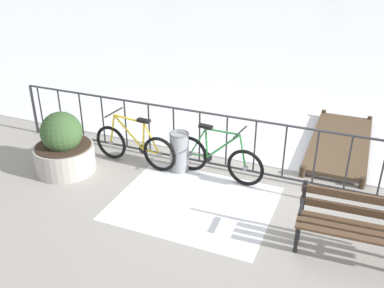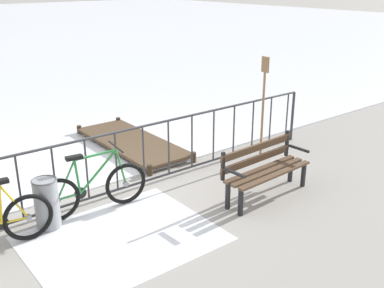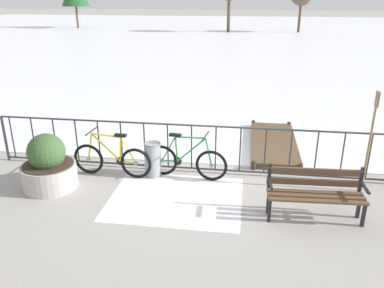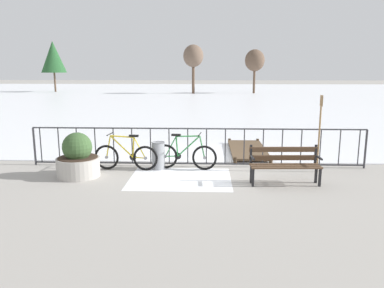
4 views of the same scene
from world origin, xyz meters
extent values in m
plane|color=#9E9991|center=(0.00, 0.00, 0.00)|extent=(160.00, 160.00, 0.00)
cube|color=white|center=(0.00, 28.40, 0.01)|extent=(80.00, 56.00, 0.03)
cube|color=white|center=(-0.38, -1.20, 0.00)|extent=(2.46, 1.98, 0.01)
cylinder|color=#38383D|center=(0.00, 0.00, 1.05)|extent=(9.00, 0.04, 0.04)
cylinder|color=#38383D|center=(0.00, 0.00, 0.08)|extent=(9.00, 0.04, 0.04)
cylinder|color=#38383D|center=(-4.50, 0.00, 0.53)|extent=(0.06, 0.06, 1.05)
cylinder|color=#38383D|center=(4.50, 0.00, 0.53)|extent=(0.06, 0.06, 1.05)
cylinder|color=#38383D|center=(-4.32, 0.00, 0.57)|extent=(0.03, 0.03, 0.97)
cylinder|color=#38383D|center=(-3.81, 0.00, 0.57)|extent=(0.03, 0.03, 0.97)
cylinder|color=#38383D|center=(-3.30, 0.00, 0.57)|extent=(0.03, 0.03, 0.97)
cylinder|color=#38383D|center=(-2.80, 0.00, 0.57)|extent=(0.03, 0.03, 0.97)
cylinder|color=#38383D|center=(-2.29, 0.00, 0.57)|extent=(0.03, 0.03, 0.97)
cylinder|color=#38383D|center=(-1.78, 0.00, 0.57)|extent=(0.03, 0.03, 0.97)
cylinder|color=#38383D|center=(-1.27, 0.00, 0.57)|extent=(0.03, 0.03, 0.97)
cylinder|color=#38383D|center=(-0.76, 0.00, 0.57)|extent=(0.03, 0.03, 0.97)
cylinder|color=#38383D|center=(-0.25, 0.00, 0.57)|extent=(0.03, 0.03, 0.97)
cylinder|color=#38383D|center=(0.25, 0.00, 0.57)|extent=(0.03, 0.03, 0.97)
cylinder|color=#38383D|center=(0.76, 0.00, 0.57)|extent=(0.03, 0.03, 0.97)
cylinder|color=#38383D|center=(1.27, 0.00, 0.57)|extent=(0.03, 0.03, 0.97)
cylinder|color=#38383D|center=(1.78, 0.00, 0.57)|extent=(0.03, 0.03, 0.97)
cylinder|color=#38383D|center=(2.29, 0.00, 0.57)|extent=(0.03, 0.03, 0.97)
cylinder|color=#38383D|center=(2.80, 0.00, 0.57)|extent=(0.03, 0.03, 0.97)
cylinder|color=#38383D|center=(3.30, 0.00, 0.57)|extent=(0.03, 0.03, 0.97)
cylinder|color=#38383D|center=(3.81, 0.00, 0.57)|extent=(0.03, 0.03, 0.97)
cylinder|color=#38383D|center=(4.32, 0.00, 0.57)|extent=(0.03, 0.03, 0.97)
torus|color=black|center=(-0.84, -0.23, 0.33)|extent=(0.66, 0.14, 0.66)
cylinder|color=gray|center=(-0.84, -0.23, 0.33)|extent=(0.09, 0.07, 0.08)
torus|color=black|center=(0.20, -0.36, 0.33)|extent=(0.66, 0.14, 0.66)
cylinder|color=gray|center=(0.20, -0.36, 0.33)|extent=(0.09, 0.07, 0.08)
cylinder|color=#2D843D|center=(-0.53, -0.27, 0.62)|extent=(0.08, 0.04, 0.53)
cylinder|color=#2D843D|center=(-0.21, -0.31, 0.63)|extent=(0.61, 0.11, 0.59)
cylinder|color=#2D843D|center=(-0.23, -0.30, 0.90)|extent=(0.63, 0.11, 0.07)
cylinder|color=#2D843D|center=(-0.67, -0.25, 0.34)|extent=(0.34, 0.07, 0.05)
cylinder|color=#2D843D|center=(-0.69, -0.25, 0.61)|extent=(0.32, 0.07, 0.56)
cylinder|color=#2D843D|center=(0.14, -0.35, 0.62)|extent=(0.16, 0.05, 0.59)
cube|color=black|center=(-0.55, -0.27, 0.92)|extent=(0.25, 0.13, 0.05)
cylinder|color=black|center=(0.08, -0.34, 0.96)|extent=(0.09, 0.52, 0.03)
cylinder|color=black|center=(-0.51, -0.27, 0.35)|extent=(0.18, 0.04, 0.18)
torus|color=black|center=(-1.34, -0.47, 0.33)|extent=(0.66, 0.11, 0.66)
cylinder|color=gray|center=(-1.34, -0.47, 0.33)|extent=(0.08, 0.07, 0.08)
torus|color=black|center=(-2.39, -0.39, 0.33)|extent=(0.66, 0.11, 0.66)
cylinder|color=gray|center=(-2.39, -0.39, 0.33)|extent=(0.08, 0.07, 0.08)
cylinder|color=yellow|center=(-1.65, -0.45, 0.62)|extent=(0.08, 0.04, 0.53)
cylinder|color=yellow|center=(-1.97, -0.42, 0.63)|extent=(0.61, 0.08, 0.59)
cylinder|color=yellow|center=(-1.95, -0.42, 0.90)|extent=(0.63, 0.08, 0.07)
cylinder|color=yellow|center=(-1.51, -0.46, 0.34)|extent=(0.34, 0.05, 0.05)
cylinder|color=yellow|center=(-1.49, -0.46, 0.61)|extent=(0.32, 0.05, 0.56)
cylinder|color=yellow|center=(-2.32, -0.40, 0.62)|extent=(0.16, 0.04, 0.59)
cube|color=black|center=(-1.63, -0.45, 0.92)|extent=(0.25, 0.12, 0.05)
cylinder|color=black|center=(-2.26, -0.40, 0.96)|extent=(0.07, 0.52, 0.03)
cylinder|color=black|center=(-1.68, -0.44, 0.35)|extent=(0.18, 0.03, 0.18)
cube|color=brown|center=(2.06, -1.42, 0.44)|extent=(1.60, 0.18, 0.04)
cube|color=brown|center=(2.07, -1.57, 0.44)|extent=(1.60, 0.18, 0.04)
cube|color=brown|center=(2.08, -1.72, 0.44)|extent=(1.60, 0.18, 0.04)
cube|color=brown|center=(2.06, -1.32, 0.58)|extent=(1.60, 0.13, 0.12)
cube|color=brown|center=(2.06, -1.32, 0.78)|extent=(1.60, 0.13, 0.12)
cube|color=black|center=(2.83, -1.67, 0.22)|extent=(0.05, 0.06, 0.44)
cube|color=black|center=(2.82, -1.40, 0.22)|extent=(0.05, 0.06, 0.44)
cube|color=black|center=(2.82, -1.28, 0.67)|extent=(0.05, 0.05, 0.45)
cube|color=black|center=(2.83, -1.53, 0.64)|extent=(0.06, 0.40, 0.04)
cube|color=black|center=(1.32, -1.74, 0.22)|extent=(0.05, 0.06, 0.44)
cube|color=black|center=(1.30, -1.47, 0.22)|extent=(0.05, 0.06, 0.44)
cube|color=black|center=(1.30, -1.36, 0.67)|extent=(0.05, 0.05, 0.45)
cube|color=black|center=(1.31, -1.61, 0.64)|extent=(0.06, 0.40, 0.04)
cylinder|color=#ADA8A0|center=(-2.91, -1.09, 0.24)|extent=(1.05, 1.05, 0.47)
cylinder|color=#38281E|center=(-2.91, -1.09, 0.48)|extent=(0.97, 0.97, 0.02)
sphere|color=#38562D|center=(-2.91, -1.09, 0.75)|extent=(0.72, 0.72, 0.72)
cylinder|color=gray|center=(-1.02, -0.31, 0.36)|extent=(0.34, 0.34, 0.72)
torus|color=#545558|center=(-1.02, -0.31, 0.72)|extent=(0.35, 0.35, 0.02)
cylinder|color=#937047|center=(3.13, -0.40, 0.85)|extent=(0.04, 0.04, 1.70)
cube|color=#937047|center=(3.13, -0.40, 1.84)|extent=(0.03, 0.16, 0.28)
cube|color=brown|center=(1.56, 1.73, 0.12)|extent=(1.10, 2.85, 0.06)
cylinder|color=#3C2E20|center=(1.06, 0.30, 0.10)|extent=(0.10, 0.10, 0.20)
cylinder|color=#3C2E20|center=(2.05, 0.30, 0.10)|extent=(0.10, 0.10, 0.20)
cylinder|color=#3C2E20|center=(1.06, 3.15, 0.10)|extent=(0.10, 0.10, 0.20)
cylinder|color=#3C2E20|center=(2.05, 3.15, 0.10)|extent=(0.10, 0.10, 0.20)
cylinder|color=brown|center=(5.31, 31.58, 1.45)|extent=(0.24, 0.24, 2.89)
ellipsoid|color=brown|center=(5.31, 31.58, 3.52)|extent=(2.10, 2.10, 2.31)
cylinder|color=brown|center=(-17.23, 33.04, 1.85)|extent=(0.21, 0.21, 3.69)
cone|color=#235128|center=(-17.23, 33.04, 3.97)|extent=(2.78, 2.78, 3.51)
cylinder|color=brown|center=(-1.26, 30.72, 1.67)|extent=(0.29, 0.29, 3.34)
ellipsoid|color=brown|center=(-1.26, 30.72, 3.98)|extent=(2.12, 2.12, 2.33)
camera|label=1|loc=(1.78, -6.45, 3.84)|focal=40.05mm
camera|label=2|loc=(-2.93, -5.98, 3.32)|focal=42.67mm
camera|label=3|loc=(0.85, -7.49, 3.61)|focal=36.37mm
camera|label=4|loc=(0.27, -10.01, 2.63)|focal=35.27mm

